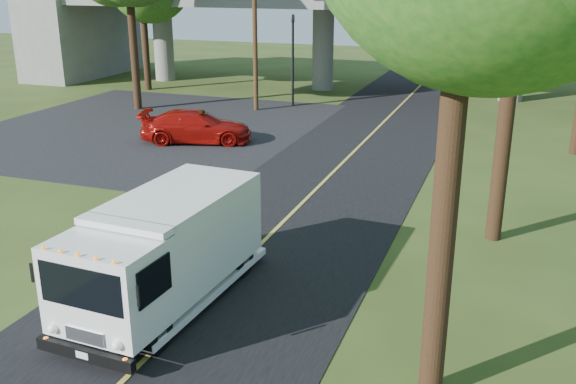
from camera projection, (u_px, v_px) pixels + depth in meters
The scene contains 10 objects.
ground at pixel (142, 363), 12.72m from camera, with size 120.00×120.00×0.00m, color #304117.
road at pixel (303, 203), 21.62m from camera, with size 7.00×90.00×0.02m, color black.
parking_lot at pixel (146, 128), 32.29m from camera, with size 16.00×18.00×0.01m, color black.
lane_line at pixel (303, 202), 21.62m from camera, with size 0.12×90.00×0.01m, color gold.
overpass at pixel (416, 22), 39.77m from camera, with size 54.00×10.00×7.30m.
traffic_signal at pixel (293, 50), 36.78m from camera, with size 0.18×0.22×5.20m.
utility_pole at pixel (255, 27), 35.03m from camera, with size 1.60×0.26×9.00m.
step_van at pixel (166, 248), 14.63m from camera, with size 2.56×6.16×2.54m.
red_sedan at pixel (196, 127), 29.31m from camera, with size 2.05×5.03×1.46m, color #960D09.
pedestrian at pixel (203, 127), 29.14m from camera, with size 0.56×0.37×1.53m, color gray.
Camera 1 is at (6.44, -9.32, 7.30)m, focal length 40.00 mm.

